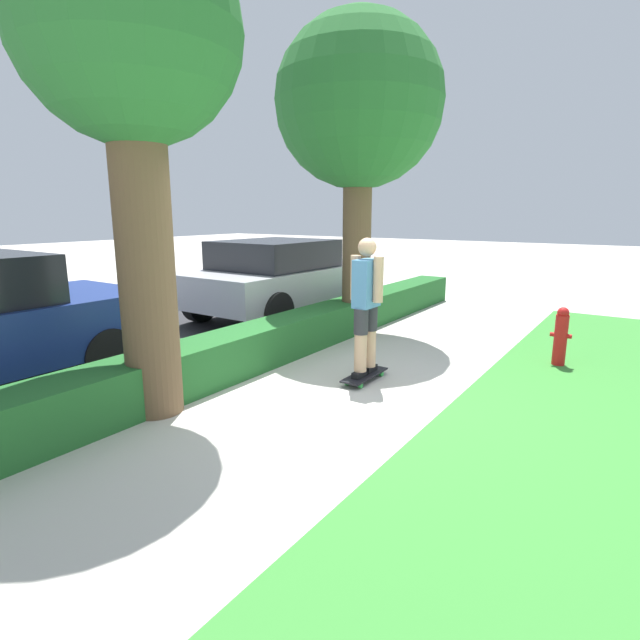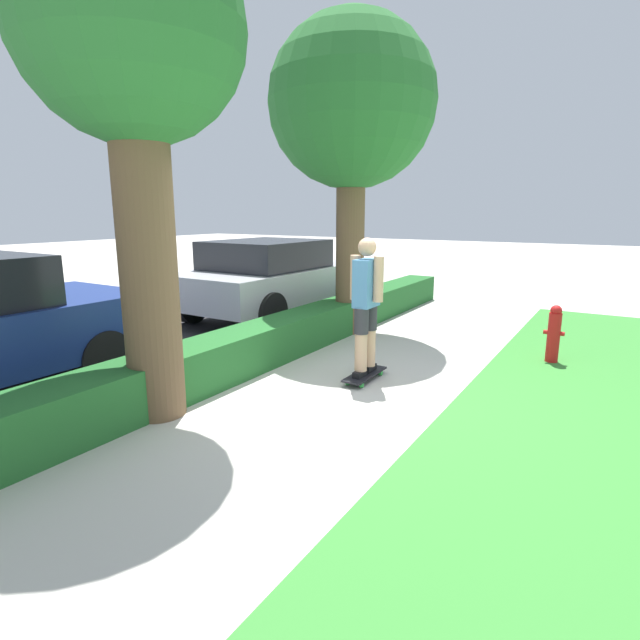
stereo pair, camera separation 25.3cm
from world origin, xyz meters
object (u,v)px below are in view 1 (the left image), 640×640
skateboard (365,375)px  tree_mid (359,107)px  skater_person (366,303)px  parked_car_middle (278,276)px  fire_hydrant (561,336)px  tree_near (130,53)px

skateboard → tree_mid: bearing=32.7°
skater_person → skateboard: bearing=14.0°
skater_person → parked_car_middle: size_ratio=0.41×
skateboard → parked_car_middle: size_ratio=0.19×
skater_person → fire_hydrant: size_ratio=2.07×
tree_mid → fire_hydrant: (-0.11, -3.16, -3.16)m
skateboard → skater_person: (-0.00, -0.00, 0.88)m
skater_person → tree_near: (-2.00, 1.31, 2.41)m
skater_person → tree_near: bearing=146.8°
skateboard → tree_near: (-2.00, 1.31, 3.29)m
skater_person → tree_mid: tree_mid is taller
tree_mid → skateboard: bearing=-147.3°
tree_mid → parked_car_middle: size_ratio=1.25×
skateboard → parked_car_middle: (2.38, 3.23, 0.71)m
tree_near → skateboard: bearing=-33.2°
tree_near → fire_hydrant: 5.86m
skater_person → tree_mid: bearing=32.7°
tree_near → fire_hydrant: size_ratio=5.82×
tree_mid → parked_car_middle: tree_mid is taller
tree_mid → fire_hydrant: tree_mid is taller
skater_person → fire_hydrant: 2.74m
skateboard → fire_hydrant: fire_hydrant is taller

